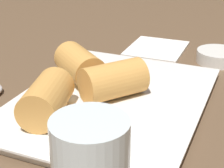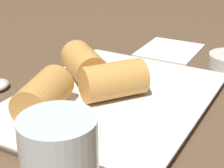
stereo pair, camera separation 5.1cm
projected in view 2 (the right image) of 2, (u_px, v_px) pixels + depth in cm
name	position (u px, v px, depth cm)	size (l,w,h in cm)	color
table_surface	(118.00, 103.00, 57.55)	(180.00, 140.00, 2.00)	brown
serving_plate	(112.00, 102.00, 54.12)	(33.54, 25.60, 1.50)	white
roll_front_left	(83.00, 63.00, 59.10)	(9.70, 10.22, 5.16)	#D19347
roll_front_right	(45.00, 94.00, 48.89)	(10.28, 7.23, 5.16)	#D19347
roll_back_left	(117.00, 80.00, 53.00)	(10.28, 9.55, 5.16)	#D19347
napkin	(170.00, 51.00, 75.62)	(13.05, 11.15, 0.60)	white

